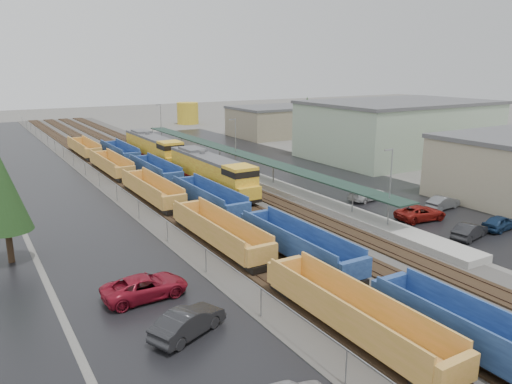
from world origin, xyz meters
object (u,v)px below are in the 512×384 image
Objects in this scene: well_string_yellow at (181,209)px; parked_car_east_d at (500,223)px; parked_car_east_b at (421,213)px; parked_car_west_b at (188,322)px; locomotive_lead at (212,172)px; parked_car_east_e at (443,203)px; storage_tank at (188,113)px; locomotive_trail at (154,148)px; well_string_blue at (246,219)px; parked_car_east_a at (470,231)px; parked_car_west_c at (145,287)px; parked_car_east_c at (368,194)px.

parked_car_east_d is (25.01, -18.59, -0.47)m from well_string_yellow.
parked_car_east_b is 7.30m from parked_car_east_d.
parked_car_west_b reaches higher than parked_car_east_b.
parked_car_east_e is (18.33, -20.01, -1.73)m from locomotive_lead.
locomotive_lead is 3.61× the size of storage_tank.
locomotive_trail is 54.58m from storage_tank.
well_string_yellow is (-8.00, -30.07, -1.25)m from locomotive_trail.
parked_car_east_b is (12.97, -42.58, -1.70)m from locomotive_trail.
well_string_blue is at bearing -64.11° from parked_car_west_b.
parked_car_east_e is at bearing -66.54° from parked_car_east_b.
locomotive_lead reaches higher than parked_car_east_a.
parked_car_east_b is 5.59m from parked_car_east_e.
well_string_yellow is 85.11m from storage_tank.
well_string_yellow is at bearing -45.45° from parked_car_west_b.
parked_car_east_a is (20.41, -18.64, -0.46)m from well_string_yellow.
parked_car_west_b is 0.86× the size of parked_car_west_c.
well_string_yellow is 22.69× the size of parked_car_east_a.
parked_car_west_b is 1.14× the size of parked_car_east_e.
parked_car_east_a is 0.85× the size of parked_car_east_c.
parked_car_east_d is (33.28, 2.33, -0.09)m from parked_car_west_b.
locomotive_lead is at bearing -37.11° from parked_car_west_c.
parked_car_east_c is (0.80, 8.55, 0.01)m from parked_car_east_b.
parked_car_east_b is (20.97, -12.51, -0.45)m from well_string_yellow.
locomotive_trail is 4.74× the size of parked_car_east_d.
locomotive_trail is 44.55m from parked_car_east_b.
well_string_blue is 17.94m from parked_car_east_c.
locomotive_lead is 27.19m from parked_car_east_e.
locomotive_lead is 3.87× the size of parked_car_east_c.
parked_car_east_b is at bearing -97.84° from parked_car_west_b.
parked_car_east_c is 14.98m from parked_car_east_d.
locomotive_lead is at bearing 38.06° from parked_car_east_b.
locomotive_trail reaches higher than parked_car_west_b.
locomotive_lead reaches higher than parked_car_west_c.
well_string_yellow is 19.23× the size of parked_car_east_c.
locomotive_lead is 4.07× the size of parked_car_west_b.
parked_car_west_b is 1.12× the size of parked_car_east_a.
parked_car_west_c is 1.08× the size of parked_car_east_b.
locomotive_lead reaches higher than well_string_blue.
parked_car_east_a is (16.41, -12.22, -0.48)m from well_string_blue.
parked_car_east_c is at bearing 7.70° from parked_car_east_d.
parked_car_west_b is at bearing -107.69° from locomotive_trail.
storage_tank is at bearing 66.10° from well_string_yellow.
parked_car_east_c is at bearing 7.86° from well_string_blue.
storage_tank is at bearing -20.64° from parked_car_east_a.
parked_car_east_e is at bearing -11.44° from well_string_blue.
well_string_yellow is at bearing -32.65° from parked_car_west_c.
parked_car_west_b is at bearing -118.48° from locomotive_lead.
parked_car_east_e is (18.33, -41.01, -1.73)m from locomotive_trail.
well_string_blue is at bearing -58.42° from parked_car_west_c.
locomotive_trail is at bearing 83.74° from well_string_blue.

